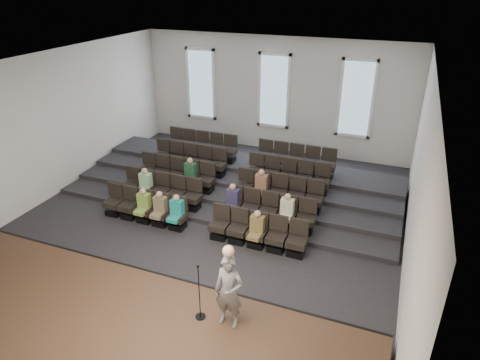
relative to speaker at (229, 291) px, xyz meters
name	(u,v)px	position (x,y,z in m)	size (l,w,h in m)	color
ground	(207,223)	(-2.58, 4.22, -1.36)	(14.00, 14.00, 0.00)	black
ceiling	(200,67)	(-2.58, 4.22, 3.65)	(12.00, 14.00, 0.02)	white
wall_back	(274,95)	(-2.58, 11.24, 1.14)	(12.00, 0.04, 5.00)	silver
wall_front	(13,305)	(-2.58, -2.80, 1.14)	(12.00, 0.04, 5.00)	silver
wall_left	(46,128)	(-8.60, 4.22, 1.14)	(0.04, 14.00, 5.00)	silver
wall_right	(419,185)	(3.44, 4.22, 1.14)	(0.04, 14.00, 5.00)	silver
stage	(107,327)	(-2.58, -0.88, -1.11)	(11.80, 3.60, 0.50)	#3C261A
stage_lip	(150,279)	(-2.58, 0.89, -1.11)	(11.80, 0.06, 0.52)	black
risers	(242,178)	(-2.58, 7.39, -1.17)	(11.80, 4.80, 0.60)	black
seating_rows	(225,185)	(-2.58, 5.76, -0.68)	(6.80, 4.70, 1.67)	black
windows	(274,91)	(-2.58, 11.17, 1.34)	(8.44, 0.10, 3.24)	white
audience	(205,198)	(-2.72, 4.43, -0.56)	(5.45, 2.64, 1.10)	#7CA341
speaker	(229,291)	(0.00, 0.00, 0.00)	(0.63, 0.41, 1.72)	slate
mic_stand	(200,302)	(-0.66, -0.08, -0.44)	(0.23, 0.23, 1.40)	black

